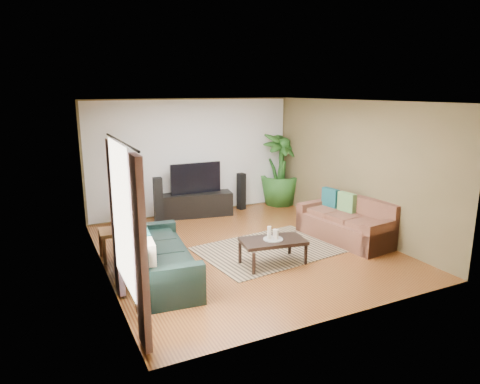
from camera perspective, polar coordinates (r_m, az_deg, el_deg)
floor at (r=8.05m, az=0.63°, el=-7.59°), size 5.50×5.50×0.00m
ceiling at (r=7.51m, az=0.68°, el=12.01°), size 5.50×5.50×0.00m
wall_back at (r=10.16m, az=-6.30°, el=4.66°), size 5.00×0.00×5.00m
wall_front at (r=5.42m, az=13.74°, el=-3.45°), size 5.00×0.00×5.00m
wall_left at (r=6.95m, az=-18.14°, el=-0.03°), size 0.00×5.50×5.50m
wall_right at (r=9.04m, az=15.00°, el=3.19°), size 0.00×5.50×5.50m
backwall_panel at (r=10.16m, az=-6.28°, el=4.65°), size 4.90×0.00×4.90m
window_pane at (r=5.41m, az=-15.56°, el=-3.06°), size 0.00×1.80×1.80m
curtain_near at (r=4.79m, az=-13.10°, el=-8.20°), size 0.08×0.35×2.20m
curtain_far at (r=6.19m, az=-16.25°, el=-3.42°), size 0.08×0.35×2.20m
curtain_rod at (r=5.24m, az=-15.64°, el=6.49°), size 0.03×1.90×0.03m
sofa_left at (r=6.82m, az=-10.83°, el=-7.98°), size 1.15×2.27×0.85m
sofa_right at (r=8.63m, az=13.85°, el=-3.54°), size 1.12×2.01×0.85m
area_rug at (r=8.02m, az=3.92°, el=-7.64°), size 2.70×2.07×0.01m
coffee_table at (r=7.33m, az=4.40°, el=-7.94°), size 1.15×0.75×0.44m
candle_tray at (r=7.25m, az=4.43°, el=-6.27°), size 0.33×0.33×0.01m
candle_tall at (r=7.21m, az=3.91°, el=-5.42°), size 0.07×0.07×0.21m
candle_mid at (r=7.21m, az=4.88°, el=-5.64°), size 0.07×0.07×0.17m
candle_short at (r=7.31m, az=4.68°, el=-5.49°), size 0.07×0.07×0.14m
tv_stand at (r=10.07m, az=-5.79°, el=-1.67°), size 1.70×0.76×0.55m
television at (r=9.94m, az=-5.92°, el=1.86°), size 1.20×0.07×0.71m
speaker_left at (r=9.52m, az=-10.83°, el=-1.20°), size 0.21×0.23×1.04m
speaker_right at (r=10.55m, az=0.18°, el=0.09°), size 0.19×0.21×0.90m
potted_plant at (r=10.97m, az=5.36°, el=3.08°), size 1.22×1.22×1.85m
plant_pot at (r=11.14m, az=5.27°, el=-0.93°), size 0.34×0.34×0.27m
pedestal at (r=9.48m, az=-15.10°, el=-3.70°), size 0.38×0.38×0.34m
vase at (r=9.40m, az=-15.22°, el=-1.82°), size 0.31×0.31×0.43m
side_table at (r=7.83m, az=-16.33°, el=-6.71°), size 0.52×0.52×0.53m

